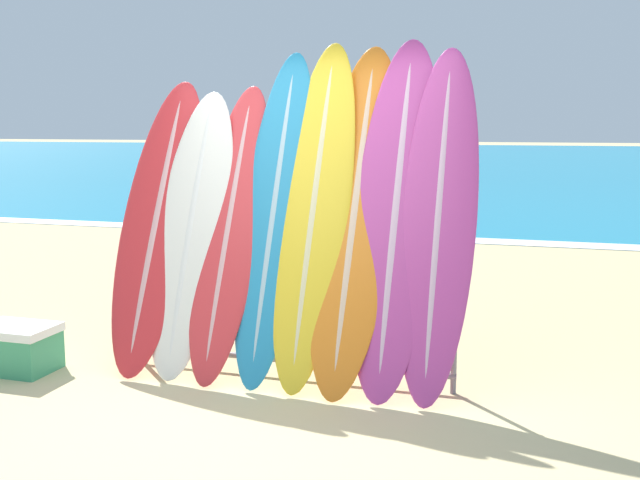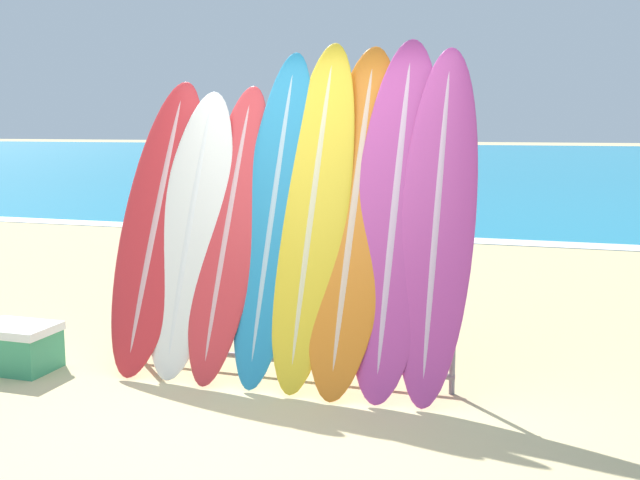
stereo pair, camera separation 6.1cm
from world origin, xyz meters
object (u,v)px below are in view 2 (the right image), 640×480
person_mid_beach (339,187)px  cooler_box (17,347)px  surfboard_slot_1 (191,230)px  surfboard_slot_2 (229,228)px  surfboard_slot_7 (437,219)px  person_near_water (232,196)px  surfboard_slot_3 (274,212)px  surfboard_slot_5 (354,212)px  surfboard_slot_6 (395,211)px  surfboard_slot_4 (314,209)px  surfboard_rack (286,313)px  surfboard_slot_0 (158,222)px

person_mid_beach → cooler_box: bearing=155.1°
surfboard_slot_1 → surfboard_slot_2: 0.30m
surfboard_slot_7 → person_near_water: 5.65m
surfboard_slot_1 → surfboard_slot_3: surfboard_slot_3 is taller
person_near_water → surfboard_slot_1: bearing=115.3°
surfboard_slot_5 → surfboard_slot_2: bearing=-174.8°
surfboard_slot_3 → cooler_box: surfboard_slot_3 is taller
person_near_water → person_mid_beach: (1.09, 1.51, 0.03)m
surfboard_slot_3 → surfboard_slot_6: bearing=1.6°
surfboard_slot_2 → surfboard_slot_4: bearing=5.7°
surfboard_rack → person_near_water: size_ratio=1.56×
surfboard_slot_7 → person_near_water: size_ratio=1.53×
surfboard_slot_5 → surfboard_slot_7: 0.59m
surfboard_rack → surfboard_slot_5: bearing=17.5°
surfboard_slot_6 → surfboard_slot_4: bearing=-178.7°
surfboard_slot_1 → surfboard_slot_3: 0.65m
surfboard_rack → surfboard_slot_2: size_ratio=1.14×
surfboard_slot_4 → surfboard_slot_5: surfboard_slot_4 is taller
surfboard_rack → surfboard_slot_5: 0.88m
person_near_water → surfboard_rack: bearing=123.1°
surfboard_slot_0 → surfboard_slot_1: (0.30, -0.03, -0.04)m
surfboard_slot_3 → cooler_box: size_ratio=4.18×
surfboard_slot_6 → person_near_water: 5.45m
surfboard_slot_7 → person_near_water: bearing=128.5°
surfboard_slot_1 → surfboard_slot_7: 1.82m
surfboard_slot_3 → surfboard_slot_5: bearing=3.0°
surfboard_rack → surfboard_slot_7: bearing=5.6°
surfboard_slot_1 → surfboard_slot_5: 1.24m
surfboard_rack → surfboard_slot_0: 1.23m
surfboard_slot_1 → surfboard_slot_2: bearing=3.7°
surfboard_slot_7 → person_mid_beach: surfboard_slot_7 is taller
surfboard_rack → surfboard_slot_1: (-0.76, 0.04, 0.57)m
surfboard_rack → surfboard_slot_1: size_ratio=1.17×
surfboard_slot_7 → person_near_water: (-3.51, 4.42, -0.34)m
surfboard_slot_2 → surfboard_slot_6: surfboard_slot_6 is taller
surfboard_slot_6 → surfboard_slot_7: 0.30m
surfboard_slot_2 → surfboard_slot_4: surfboard_slot_4 is taller
surfboard_slot_0 → surfboard_slot_5: bearing=2.7°
surfboard_slot_3 → surfboard_slot_2: bearing=-171.0°
surfboard_slot_3 → surfboard_slot_4: (0.30, 0.01, 0.03)m
surfboard_rack → surfboard_slot_2: bearing=172.4°
surfboard_rack → surfboard_slot_4: surfboard_slot_4 is taller
surfboard_slot_0 → person_near_water: bearing=107.4°
surfboard_slot_2 → cooler_box: 1.83m
surfboard_slot_1 → person_mid_beach: size_ratio=1.30×
surfboard_slot_1 → surfboard_slot_7: size_ratio=0.88×
cooler_box → surfboard_rack: bearing=13.4°
surfboard_slot_0 → surfboard_slot_1: 0.30m
surfboard_slot_6 → surfboard_slot_0: bearing=-178.0°
surfboard_slot_0 → surfboard_slot_4: 1.24m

